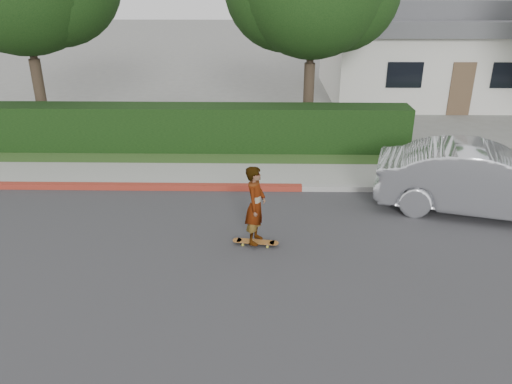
% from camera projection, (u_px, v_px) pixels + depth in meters
% --- Properties ---
extents(ground, '(120.00, 120.00, 0.00)m').
position_uv_depth(ground, '(263.00, 277.00, 9.33)').
color(ground, slate).
rests_on(ground, ground).
extents(road, '(60.00, 8.00, 0.01)m').
position_uv_depth(road, '(263.00, 276.00, 9.33)').
color(road, '#2D2D30').
rests_on(road, ground).
extents(curb_far, '(60.00, 0.20, 0.15)m').
position_uv_depth(curb_far, '(264.00, 188.00, 13.06)').
color(curb_far, '#9E9E99').
rests_on(curb_far, ground).
extents(curb_red_section, '(12.00, 0.21, 0.15)m').
position_uv_depth(curb_red_section, '(74.00, 186.00, 13.15)').
color(curb_red_section, maroon).
rests_on(curb_red_section, ground).
extents(sidewalk_far, '(60.00, 1.60, 0.12)m').
position_uv_depth(sidewalk_far, '(264.00, 176.00, 13.89)').
color(sidewalk_far, gray).
rests_on(sidewalk_far, ground).
extents(planting_strip, '(60.00, 1.60, 0.10)m').
position_uv_depth(planting_strip, '(264.00, 157.00, 15.36)').
color(planting_strip, '#2D4C1E').
rests_on(planting_strip, ground).
extents(hedge, '(15.00, 1.00, 1.50)m').
position_uv_depth(hedge, '(169.00, 129.00, 15.69)').
color(hedge, black).
rests_on(hedge, ground).
extents(house, '(10.60, 8.60, 4.30)m').
position_uv_depth(house, '(438.00, 48.00, 23.03)').
color(house, beige).
rests_on(house, ground).
extents(skateboard, '(0.98, 0.32, 0.09)m').
position_uv_depth(skateboard, '(256.00, 242.00, 10.38)').
color(skateboard, '#ADA42F').
rests_on(skateboard, ground).
extents(skateboarder, '(0.53, 0.68, 1.66)m').
position_uv_depth(skateboarder, '(256.00, 205.00, 10.04)').
color(skateboarder, white).
rests_on(skateboarder, skateboard).
extents(car_silver, '(5.14, 2.91, 1.60)m').
position_uv_depth(car_silver, '(483.00, 180.00, 11.60)').
color(car_silver, silver).
rests_on(car_silver, ground).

